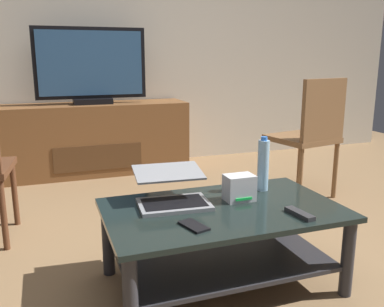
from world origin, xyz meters
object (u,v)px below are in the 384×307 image
(coffee_table, at_px, (222,232))
(television, at_px, (91,67))
(tv_remote, at_px, (300,214))
(laptop, at_px, (172,191))
(dining_chair, at_px, (310,132))
(water_bottle_near, at_px, (263,165))
(media_cabinet, at_px, (95,139))
(router_box, at_px, (239,188))
(cell_phone, at_px, (194,226))

(coffee_table, height_order, television, television)
(coffee_table, distance_m, tv_remote, 0.38)
(coffee_table, distance_m, laptop, 0.31)
(coffee_table, height_order, dining_chair, dining_chair)
(television, relative_size, dining_chair, 1.06)
(water_bottle_near, xyz_separation_m, tv_remote, (-0.02, -0.39, -0.13))
(media_cabinet, relative_size, dining_chair, 1.86)
(coffee_table, distance_m, router_box, 0.23)
(water_bottle_near, bearing_deg, laptop, -177.16)
(media_cabinet, relative_size, laptop, 4.52)
(media_cabinet, distance_m, laptop, 2.13)
(coffee_table, relative_size, laptop, 2.86)
(coffee_table, relative_size, television, 1.11)
(water_bottle_near, height_order, tv_remote, water_bottle_near)
(television, bearing_deg, cell_phone, -87.19)
(router_box, distance_m, tv_remote, 0.33)
(cell_phone, bearing_deg, dining_chair, 23.35)
(television, xyz_separation_m, router_box, (0.44, -2.18, -0.53))
(television, relative_size, water_bottle_near, 3.45)
(television, xyz_separation_m, dining_chair, (1.47, -1.30, -0.46))
(router_box, bearing_deg, laptop, 166.36)
(water_bottle_near, bearing_deg, dining_chair, 42.75)
(coffee_table, height_order, tv_remote, tv_remote)
(coffee_table, relative_size, media_cabinet, 0.63)
(television, relative_size, tv_remote, 6.24)
(tv_remote, bearing_deg, media_cabinet, 96.68)
(television, bearing_deg, router_box, -78.48)
(television, height_order, tv_remote, television)
(dining_chair, height_order, water_bottle_near, dining_chair)
(laptop, bearing_deg, water_bottle_near, 2.84)
(coffee_table, relative_size, router_box, 7.69)
(media_cabinet, bearing_deg, tv_remote, -76.24)
(dining_chair, bearing_deg, router_box, -139.41)
(dining_chair, relative_size, cell_phone, 6.70)
(coffee_table, bearing_deg, dining_chair, 39.64)
(television, distance_m, router_box, 2.29)
(laptop, relative_size, cell_phone, 2.76)
(media_cabinet, relative_size, television, 1.75)
(laptop, bearing_deg, media_cabinet, 93.21)
(media_cabinet, xyz_separation_m, cell_phone, (0.12, -2.44, 0.07))
(cell_phone, bearing_deg, laptop, 73.72)
(router_box, bearing_deg, tv_remote, -59.78)
(laptop, height_order, cell_phone, laptop)
(dining_chair, relative_size, water_bottle_near, 3.24)
(television, xyz_separation_m, water_bottle_near, (0.63, -2.08, -0.46))
(coffee_table, bearing_deg, tv_remote, -37.00)
(cell_phone, height_order, tv_remote, tv_remote)
(coffee_table, bearing_deg, laptop, 144.59)
(laptop, bearing_deg, cell_phone, -90.02)
(dining_chair, bearing_deg, coffee_table, -140.36)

